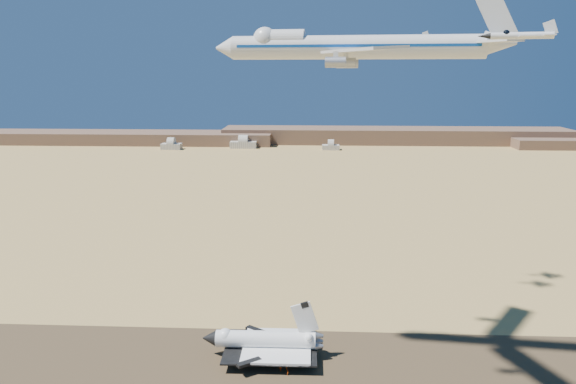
{
  "coord_description": "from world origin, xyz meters",
  "views": [
    {
      "loc": [
        23.63,
        -153.15,
        87.67
      ],
      "look_at": [
        15.47,
        8.0,
        52.54
      ],
      "focal_mm": 35.0,
      "sensor_mm": 36.0,
      "label": 1
    }
  ],
  "objects_px": {
    "chase_jet_a": "(520,35)",
    "chase_jet_d": "(434,51)",
    "shuttle": "(265,341)",
    "crew_c": "(281,368)",
    "crew_a": "(287,367)",
    "crew_b": "(288,372)",
    "chase_jet_c": "(411,39)",
    "carrier_747": "(347,47)"
  },
  "relations": [
    {
      "from": "chase_jet_a",
      "to": "shuttle",
      "type": "bearing_deg",
      "value": 155.37
    },
    {
      "from": "crew_b",
      "to": "crew_c",
      "type": "distance_m",
      "value": 3.05
    },
    {
      "from": "shuttle",
      "to": "chase_jet_d",
      "type": "bearing_deg",
      "value": 45.42
    },
    {
      "from": "crew_b",
      "to": "crew_c",
      "type": "relative_size",
      "value": 0.92
    },
    {
      "from": "crew_c",
      "to": "chase_jet_d",
      "type": "height_order",
      "value": "chase_jet_d"
    },
    {
      "from": "chase_jet_a",
      "to": "chase_jet_d",
      "type": "bearing_deg",
      "value": 100.64
    },
    {
      "from": "shuttle",
      "to": "crew_c",
      "type": "xyz_separation_m",
      "value": [
        5.56,
        -8.85,
        -4.07
      ]
    },
    {
      "from": "carrier_747",
      "to": "crew_c",
      "type": "bearing_deg",
      "value": -153.79
    },
    {
      "from": "crew_a",
      "to": "shuttle",
      "type": "bearing_deg",
      "value": 30.32
    },
    {
      "from": "chase_jet_a",
      "to": "chase_jet_c",
      "type": "relative_size",
      "value": 1.08
    },
    {
      "from": "chase_jet_d",
      "to": "chase_jet_c",
      "type": "bearing_deg",
      "value": -130.08
    },
    {
      "from": "crew_b",
      "to": "shuttle",
      "type": "bearing_deg",
      "value": 25.38
    },
    {
      "from": "crew_a",
      "to": "crew_c",
      "type": "distance_m",
      "value": 1.96
    },
    {
      "from": "chase_jet_c",
      "to": "carrier_747",
      "type": "bearing_deg",
      "value": -108.33
    },
    {
      "from": "crew_a",
      "to": "crew_b",
      "type": "height_order",
      "value": "crew_a"
    },
    {
      "from": "carrier_747",
      "to": "chase_jet_d",
      "type": "relative_size",
      "value": 5.47
    },
    {
      "from": "crew_a",
      "to": "chase_jet_a",
      "type": "relative_size",
      "value": 0.13
    },
    {
      "from": "crew_a",
      "to": "carrier_747",
      "type": "bearing_deg",
      "value": -82.65
    },
    {
      "from": "crew_b",
      "to": "chase_jet_a",
      "type": "xyz_separation_m",
      "value": [
        47.83,
        -31.68,
        93.54
      ]
    },
    {
      "from": "carrier_747",
      "to": "crew_c",
      "type": "height_order",
      "value": "carrier_747"
    },
    {
      "from": "crew_b",
      "to": "chase_jet_d",
      "type": "height_order",
      "value": "chase_jet_d"
    },
    {
      "from": "crew_c",
      "to": "chase_jet_c",
      "type": "relative_size",
      "value": 0.13
    },
    {
      "from": "carrier_747",
      "to": "crew_b",
      "type": "height_order",
      "value": "carrier_747"
    },
    {
      "from": "crew_a",
      "to": "chase_jet_a",
      "type": "height_order",
      "value": "chase_jet_a"
    },
    {
      "from": "shuttle",
      "to": "crew_b",
      "type": "height_order",
      "value": "shuttle"
    },
    {
      "from": "crew_c",
      "to": "chase_jet_a",
      "type": "distance_m",
      "value": 111.28
    },
    {
      "from": "crew_b",
      "to": "chase_jet_d",
      "type": "relative_size",
      "value": 0.11
    },
    {
      "from": "crew_c",
      "to": "chase_jet_a",
      "type": "height_order",
      "value": "chase_jet_a"
    },
    {
      "from": "crew_b",
      "to": "chase_jet_a",
      "type": "distance_m",
      "value": 109.73
    },
    {
      "from": "shuttle",
      "to": "chase_jet_c",
      "type": "relative_size",
      "value": 2.76
    },
    {
      "from": "carrier_747",
      "to": "crew_b",
      "type": "relative_size",
      "value": 49.86
    },
    {
      "from": "crew_c",
      "to": "crew_a",
      "type": "bearing_deg",
      "value": -135.72
    },
    {
      "from": "shuttle",
      "to": "crew_c",
      "type": "bearing_deg",
      "value": -58.25
    },
    {
      "from": "chase_jet_d",
      "to": "crew_c",
      "type": "bearing_deg",
      "value": -124.11
    },
    {
      "from": "crew_c",
      "to": "chase_jet_d",
      "type": "xyz_separation_m",
      "value": [
        53.97,
        70.17,
        93.76
      ]
    },
    {
      "from": "crew_c",
      "to": "chase_jet_a",
      "type": "bearing_deg",
      "value": 165.06
    },
    {
      "from": "chase_jet_c",
      "to": "chase_jet_d",
      "type": "bearing_deg",
      "value": 54.19
    },
    {
      "from": "crew_b",
      "to": "chase_jet_c",
      "type": "relative_size",
      "value": 0.12
    },
    {
      "from": "chase_jet_a",
      "to": "crew_b",
      "type": "bearing_deg",
      "value": 159.26
    },
    {
      "from": "shuttle",
      "to": "crew_a",
      "type": "height_order",
      "value": "shuttle"
    },
    {
      "from": "shuttle",
      "to": "crew_c",
      "type": "relative_size",
      "value": 21.36
    },
    {
      "from": "chase_jet_c",
      "to": "crew_c",
      "type": "bearing_deg",
      "value": -118.63
    }
  ]
}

